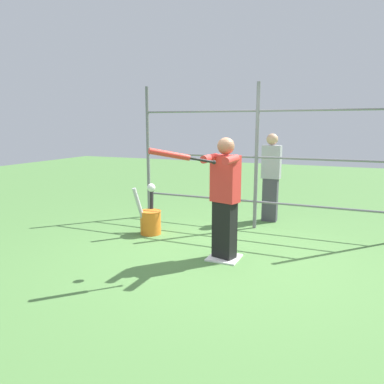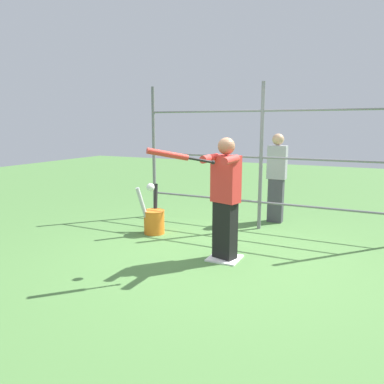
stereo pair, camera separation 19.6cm
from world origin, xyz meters
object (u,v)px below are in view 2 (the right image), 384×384
object	(u,v)px
baseball_bat_swinging	(174,155)
bat_bucket	(154,220)
bystander_behind_fence	(277,177)
softball_in_flight	(150,187)
batter	(225,195)

from	to	relation	value
baseball_bat_swinging	bat_bucket	distance (m)	2.11
baseball_bat_swinging	bystander_behind_fence	bearing A→B (deg)	-98.95
softball_in_flight	bystander_behind_fence	bearing A→B (deg)	-105.79
baseball_bat_swinging	bat_bucket	size ratio (longest dim) A/B	0.78
softball_in_flight	bat_bucket	xyz separation A→B (m)	(0.77, -1.29, -0.79)
baseball_bat_swinging	softball_in_flight	distance (m)	0.53
bat_bucket	baseball_bat_swinging	bearing A→B (deg)	129.64
batter	bystander_behind_fence	size ratio (longest dim) A/B	1.00
batter	baseball_bat_swinging	size ratio (longest dim) A/B	2.60
softball_in_flight	bat_bucket	distance (m)	1.70
batter	bystander_behind_fence	distance (m)	2.18
bat_bucket	bystander_behind_fence	xyz separation A→B (m)	(-1.58, -1.57, 0.60)
batter	baseball_bat_swinging	xyz separation A→B (m)	(0.33, 0.74, 0.55)
bat_bucket	bystander_behind_fence	bearing A→B (deg)	-135.11
bat_bucket	bystander_behind_fence	world-z (taller)	bystander_behind_fence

